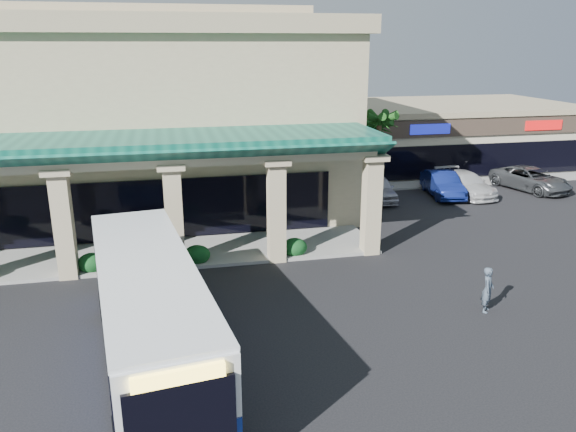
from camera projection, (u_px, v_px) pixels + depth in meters
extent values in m
plane|color=black|center=(264.00, 315.00, 20.62)|extent=(110.00, 110.00, 0.00)
imported|color=#404E5D|center=(488.00, 290.00, 20.64)|extent=(0.71, 0.76, 1.74)
imported|color=#B1B0BC|center=(378.00, 188.00, 35.56)|extent=(2.25, 4.62, 1.52)
imported|color=navy|center=(443.00, 184.00, 36.42)|extent=(2.45, 5.06, 1.60)
imported|color=silver|center=(466.00, 184.00, 36.66)|extent=(2.48, 5.27, 1.49)
imported|color=#46494C|center=(531.00, 179.00, 37.89)|extent=(3.96, 6.01, 1.54)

